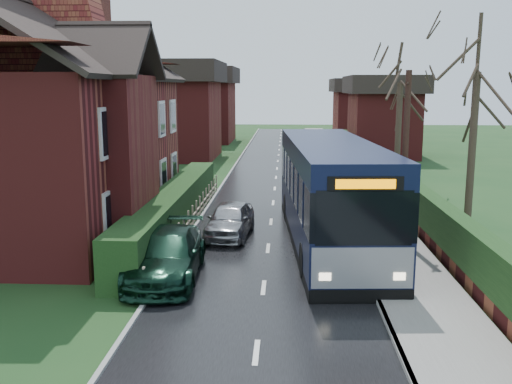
# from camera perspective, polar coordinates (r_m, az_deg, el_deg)

# --- Properties ---
(ground) EXTENTS (140.00, 140.00, 0.00)m
(ground) POSITION_cam_1_polar(r_m,az_deg,el_deg) (18.22, 1.01, -7.45)
(ground) COLOR #25441D
(ground) RESTS_ON ground
(road) EXTENTS (6.00, 100.00, 0.02)m
(road) POSITION_cam_1_polar(r_m,az_deg,el_deg) (27.90, 1.73, -1.11)
(road) COLOR black
(road) RESTS_ON ground
(pavement) EXTENTS (2.50, 100.00, 0.14)m
(pavement) POSITION_cam_1_polar(r_m,az_deg,el_deg) (28.12, 10.42, -1.07)
(pavement) COLOR slate
(pavement) RESTS_ON ground
(kerb_right) EXTENTS (0.12, 100.00, 0.14)m
(kerb_right) POSITION_cam_1_polar(r_m,az_deg,el_deg) (27.99, 7.98, -1.05)
(kerb_right) COLOR gray
(kerb_right) RESTS_ON ground
(kerb_left) EXTENTS (0.12, 100.00, 0.10)m
(kerb_left) POSITION_cam_1_polar(r_m,az_deg,el_deg) (28.12, -4.50, -0.96)
(kerb_left) COLOR gray
(kerb_left) RESTS_ON ground
(front_hedge) EXTENTS (1.20, 16.00, 1.60)m
(front_hedge) POSITION_cam_1_polar(r_m,az_deg,el_deg) (23.27, -8.19, -1.56)
(front_hedge) COLOR black
(front_hedge) RESTS_ON ground
(picket_fence) EXTENTS (0.10, 16.00, 0.90)m
(picket_fence) POSITION_cam_1_polar(r_m,az_deg,el_deg) (23.21, -6.35, -2.43)
(picket_fence) COLOR tan
(picket_fence) RESTS_ON ground
(right_wall_hedge) EXTENTS (0.60, 50.00, 1.80)m
(right_wall_hedge) POSITION_cam_1_polar(r_m,az_deg,el_deg) (28.19, 13.61, 0.81)
(right_wall_hedge) COLOR maroon
(right_wall_hedge) RESTS_ON ground
(brick_house) EXTENTS (9.30, 14.60, 10.30)m
(brick_house) POSITION_cam_1_polar(r_m,az_deg,el_deg) (24.02, -20.00, 6.91)
(brick_house) COLOR maroon
(brick_house) RESTS_ON ground
(bus) EXTENTS (3.57, 12.33, 3.70)m
(bus) POSITION_cam_1_polar(r_m,az_deg,el_deg) (20.66, 7.43, -0.14)
(bus) COLOR black
(bus) RESTS_ON ground
(car_silver) EXTENTS (1.87, 3.94, 1.30)m
(car_silver) POSITION_cam_1_polar(r_m,az_deg,el_deg) (21.67, -2.62, -2.76)
(car_silver) COLOR #A6A7AB
(car_silver) RESTS_ON ground
(car_green) EXTENTS (2.15, 4.95, 1.42)m
(car_green) POSITION_cam_1_polar(r_m,az_deg,el_deg) (17.13, -8.93, -6.27)
(car_green) COLOR black
(car_green) RESTS_ON ground
(car_distant) EXTENTS (2.26, 4.25, 1.33)m
(car_distant) POSITION_cam_1_polar(r_m,az_deg,el_deg) (54.45, 4.48, 5.22)
(car_distant) COLOR black
(car_distant) RESTS_ON ground
(bus_stop_sign) EXTENTS (0.13, 0.47, 3.11)m
(bus_stop_sign) POSITION_cam_1_polar(r_m,az_deg,el_deg) (19.31, 13.12, -0.41)
(bus_stop_sign) COLOR slate
(bus_stop_sign) RESTS_ON ground
(telegraph_pole) EXTENTS (0.38, 0.76, 6.18)m
(telegraph_pole) POSITION_cam_1_polar(r_m,az_deg,el_deg) (20.82, 14.67, 3.29)
(telegraph_pole) COLOR black
(telegraph_pole) RESTS_ON ground
(tree_right_near) EXTENTS (4.08, 4.08, 8.82)m
(tree_right_near) POSITION_cam_1_polar(r_m,az_deg,el_deg) (23.80, 21.34, 12.13)
(tree_right_near) COLOR #392C21
(tree_right_near) RESTS_ON ground
(tree_right_far) EXTENTS (4.32, 4.32, 8.35)m
(tree_right_far) POSITION_cam_1_polar(r_m,az_deg,el_deg) (31.58, 14.28, 11.29)
(tree_right_far) COLOR #35291F
(tree_right_far) RESTS_ON ground
(tree_house_side) EXTENTS (4.62, 4.62, 10.50)m
(tree_house_side) POSITION_cam_1_polar(r_m,az_deg,el_deg) (31.28, -20.32, 13.93)
(tree_house_side) COLOR #35281F
(tree_house_side) RESTS_ON ground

